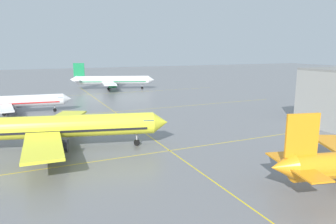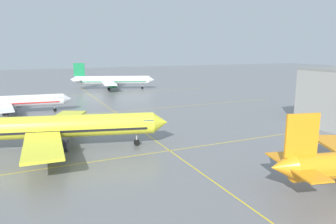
% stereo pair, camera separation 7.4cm
% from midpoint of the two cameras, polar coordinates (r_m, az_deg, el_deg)
% --- Properties ---
extents(airliner_second_row, '(39.12, 33.31, 12.31)m').
position_cam_midpoint_polar(airliner_second_row, '(58.14, -19.85, -2.61)').
color(airliner_second_row, yellow).
rests_on(airliner_second_row, ground).
extents(airliner_third_row, '(32.61, 27.96, 10.13)m').
position_cam_midpoint_polar(airliner_third_row, '(96.09, -27.19, 1.69)').
color(airliner_third_row, white).
rests_on(airliner_third_row, ground).
extents(airliner_far_left_stand, '(36.75, 31.48, 11.78)m').
position_cam_midpoint_polar(airliner_far_left_stand, '(142.50, -10.26, 5.78)').
color(airliner_far_left_stand, white).
rests_on(airliner_far_left_stand, ground).
extents(taxiway_markings, '(113.11, 169.18, 0.01)m').
position_cam_midpoint_polar(taxiway_markings, '(72.54, -6.01, -2.69)').
color(taxiway_markings, yellow).
rests_on(taxiway_markings, ground).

